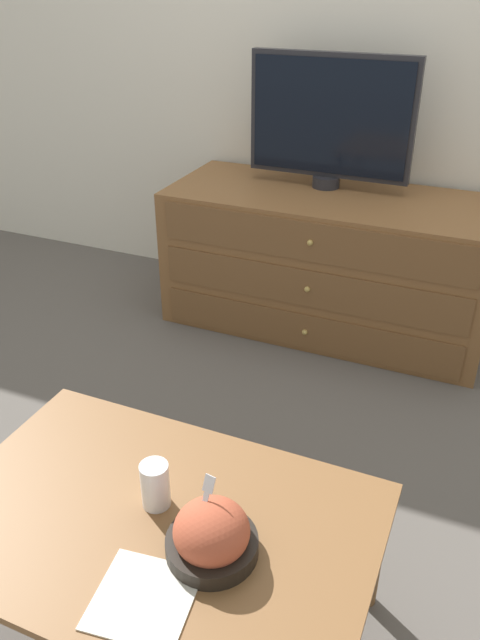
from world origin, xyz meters
The scene contains 8 objects.
ground_plane centered at (0.00, 0.00, 0.00)m, with size 12.00×12.00×0.00m, color #56514C.
wall_back centered at (0.00, 0.03, 1.30)m, with size 12.00×0.05×2.60m.
dresser centered at (0.01, -0.32, 0.31)m, with size 1.40×0.59×0.61m.
tv centered at (-0.04, -0.22, 0.90)m, with size 0.70×0.12×0.54m.
coffee_table centered at (0.09, -1.98, 0.35)m, with size 0.97×0.64×0.39m.
takeout_bowl centered at (0.25, -2.01, 0.44)m, with size 0.19×0.19×0.17m.
drink_cup centered at (0.08, -1.94, 0.44)m, with size 0.06×0.06×0.11m.
napkin centered at (0.18, -2.16, 0.40)m, with size 0.21×0.21×0.00m.
Camera 1 is at (0.65, -2.80, 1.45)m, focal length 35.00 mm.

